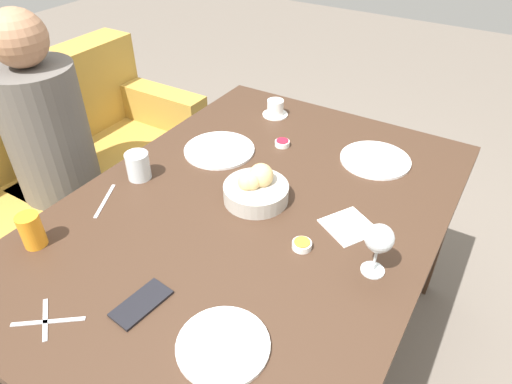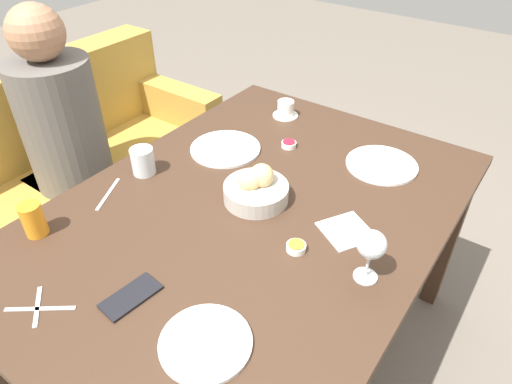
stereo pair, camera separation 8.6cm
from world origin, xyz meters
name	(u,v)px [view 2 (the right image)]	position (x,y,z in m)	size (l,w,h in m)	color
ground_plane	(252,352)	(0.00, 0.00, 0.00)	(10.00, 10.00, 0.00)	#6B6056
dining_table	(251,228)	(0.00, 0.00, 0.69)	(1.54, 1.10, 0.77)	#3D281C
couch	(56,192)	(0.00, 1.20, 0.31)	(1.68, 0.70, 0.87)	#B28938
seated_person	(73,162)	(0.04, 1.05, 0.53)	(0.34, 0.45, 1.23)	#23232D
bread_basket	(256,189)	(0.05, 0.01, 0.81)	(0.21, 0.21, 0.12)	#B2ADA3
plate_near_left	(206,343)	(-0.46, -0.21, 0.78)	(0.22, 0.22, 0.01)	white
plate_near_right	(382,165)	(0.47, -0.24, 0.78)	(0.25, 0.25, 0.01)	white
plate_far_center	(225,149)	(0.23, 0.28, 0.78)	(0.26, 0.26, 0.01)	white
juice_glass	(33,220)	(-0.46, 0.44, 0.82)	(0.06, 0.06, 0.10)	orange
water_tumbler	(143,161)	(-0.06, 0.42, 0.82)	(0.08, 0.08, 0.09)	silver
wine_glass	(371,246)	(-0.06, -0.42, 0.88)	(0.08, 0.08, 0.16)	silver
coffee_cup	(286,109)	(0.59, 0.25, 0.80)	(0.11, 0.11, 0.07)	white
jam_bowl_berry	(289,144)	(0.39, 0.10, 0.78)	(0.06, 0.06, 0.02)	white
jam_bowl_honey	(296,247)	(-0.08, -0.22, 0.78)	(0.06, 0.06, 0.02)	white
fork_silver	(40,309)	(-0.62, 0.19, 0.77)	(0.11, 0.14, 0.00)	#B7B7BC
knife_silver	(108,194)	(-0.21, 0.42, 0.77)	(0.16, 0.09, 0.00)	#B7B7BC
spoon_coffee	(37,307)	(-0.62, 0.20, 0.77)	(0.09, 0.11, 0.00)	#B7B7BC
napkin	(346,231)	(0.08, -0.30, 0.77)	(0.19, 0.19, 0.00)	white
cell_phone	(131,296)	(-0.46, 0.03, 0.78)	(0.16, 0.09, 0.01)	black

